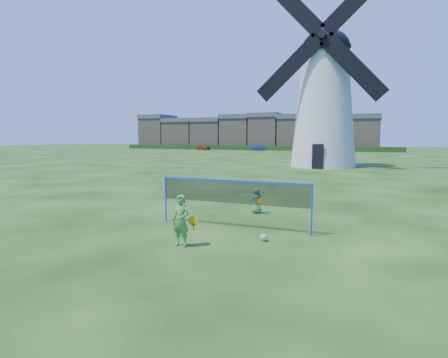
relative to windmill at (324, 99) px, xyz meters
name	(u,v)px	position (x,y,z in m)	size (l,w,h in m)	color
ground	(213,225)	(0.35, -26.54, -6.51)	(220.00, 220.00, 0.00)	black
windmill	(324,99)	(0.00, 0.00, 0.00)	(12.12, 6.19, 18.00)	silver
badminton_net	(233,193)	(1.09, -26.60, -5.37)	(5.05, 0.05, 1.55)	blue
player_girl	(181,221)	(0.59, -29.06, -5.81)	(0.69, 0.39, 1.40)	#47993D
player_boy	(257,200)	(1.08, -24.09, -6.01)	(0.65, 0.49, 1.00)	#448D50
play_ball	(264,237)	(2.47, -27.70, -6.40)	(0.22, 0.22, 0.22)	green
terraced_houses	(248,132)	(-23.62, 45.46, -2.57)	(56.67, 8.40, 8.39)	#978665
hedge	(248,148)	(-21.65, 39.46, -6.01)	(62.00, 0.80, 1.00)	#193814
car_left	(203,147)	(-30.88, 36.30, -5.90)	(1.43, 3.56, 1.21)	maroon
car_right	(258,148)	(-19.20, 38.92, -5.94)	(1.20, 3.43, 1.13)	navy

